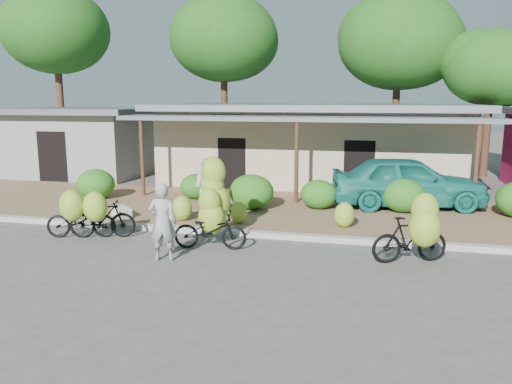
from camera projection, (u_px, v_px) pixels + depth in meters
ground at (254, 262)px, 11.08m from camera, size 100.00×100.00×0.00m
sidewalk at (291, 211)px, 15.85m from camera, size 60.00×6.00×0.12m
curb at (272, 235)px, 12.98m from camera, size 60.00×0.25×0.15m
shop_main at (314, 143)px, 21.22m from camera, size 13.00×8.50×3.35m
shop_grey at (84, 140)px, 23.79m from camera, size 7.00×6.00×3.15m
tree_back_left at (53, 29)px, 25.42m from camera, size 5.51×5.41×9.14m
tree_far_center at (221, 36)px, 26.52m from camera, size 5.81×5.74×9.03m
tree_center_right at (395, 39)px, 25.03m from camera, size 6.11×6.06×8.83m
tree_near_right at (487, 66)px, 22.48m from camera, size 4.42×4.24×6.69m
hedge_0 at (96, 184)px, 17.42m from camera, size 1.33×1.20×1.04m
hedge_1 at (196, 186)px, 17.41m from camera, size 1.12×1.01×0.88m
hedge_2 at (251, 192)px, 15.76m from camera, size 1.43×1.28×1.11m
hedge_3 at (319, 194)px, 15.85m from camera, size 1.18×1.06×0.92m
hedge_4 at (403, 196)px, 15.34m from camera, size 1.33×1.20×1.04m
bike_far_left at (79, 217)px, 12.82m from camera, size 1.89×1.43×1.38m
bike_left at (101, 216)px, 12.78m from camera, size 1.76×1.36×1.35m
bike_center at (212, 212)px, 12.18m from camera, size 1.83×1.28×2.18m
bike_right at (415, 233)px, 10.72m from camera, size 1.79×1.43×1.68m
loose_banana_a at (182, 208)px, 14.30m from camera, size 0.58×0.49×0.72m
loose_banana_b at (239, 213)px, 13.98m from camera, size 0.49×0.42×0.61m
loose_banana_c at (344, 215)px, 13.54m from camera, size 0.55×0.47×0.69m
sack_near at (171, 212)px, 14.70m from camera, size 0.93×0.82×0.30m
sack_far at (121, 212)px, 14.80m from camera, size 0.81×0.78×0.28m
vendor at (163, 222)px, 11.06m from camera, size 0.71×0.53×1.76m
bystander at (207, 188)px, 14.49m from camera, size 1.01×0.87×1.79m
teal_van at (408, 182)px, 16.02m from camera, size 5.14×2.74×1.66m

